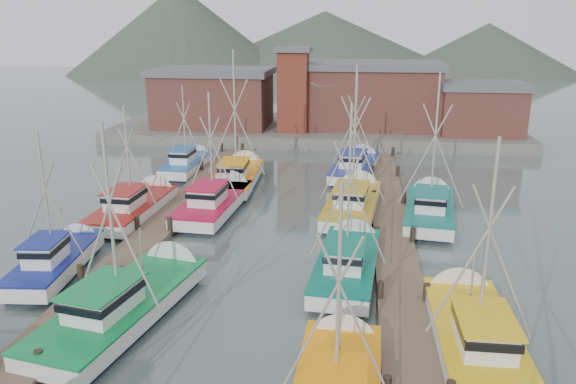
# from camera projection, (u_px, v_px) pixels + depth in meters

# --- Properties ---
(ground) EXTENTS (260.00, 260.00, 0.00)m
(ground) POSITION_uv_depth(u_px,v_px,m) (255.00, 279.00, 27.65)
(ground) COLOR #4A5854
(ground) RESTS_ON ground
(dock_left) EXTENTS (2.30, 46.00, 1.50)m
(dock_left) POSITION_uv_depth(u_px,v_px,m) (148.00, 238.00, 32.27)
(dock_left) COLOR brown
(dock_left) RESTS_ON ground
(dock_right) EXTENTS (2.30, 46.00, 1.50)m
(dock_right) POSITION_uv_depth(u_px,v_px,m) (395.00, 250.00, 30.58)
(dock_right) COLOR brown
(dock_right) RESTS_ON ground
(quay) EXTENTS (44.00, 16.00, 1.20)m
(quay) POSITION_uv_depth(u_px,v_px,m) (315.00, 130.00, 62.60)
(quay) COLOR slate
(quay) RESTS_ON ground
(shed_left) EXTENTS (12.72, 8.48, 6.20)m
(shed_left) POSITION_uv_depth(u_px,v_px,m) (213.00, 97.00, 60.94)
(shed_left) COLOR brown
(shed_left) RESTS_ON quay
(shed_center) EXTENTS (14.84, 9.54, 6.90)m
(shed_center) POSITION_uv_depth(u_px,v_px,m) (371.00, 94.00, 60.70)
(shed_center) COLOR brown
(shed_center) RESTS_ON quay
(shed_right) EXTENTS (8.48, 6.36, 5.20)m
(shed_right) POSITION_uv_depth(u_px,v_px,m) (481.00, 108.00, 56.77)
(shed_right) COLOR brown
(shed_right) RESTS_ON quay
(lookout_tower) EXTENTS (3.60, 3.60, 8.50)m
(lookout_tower) POSITION_uv_depth(u_px,v_px,m) (293.00, 89.00, 57.61)
(lookout_tower) COLOR maroon
(lookout_tower) RESTS_ON quay
(distant_hills) EXTENTS (175.00, 140.00, 42.00)m
(distant_hills) POSITION_uv_depth(u_px,v_px,m) (292.00, 71.00, 145.57)
(distant_hills) COLOR #495345
(distant_hills) RESTS_ON ground
(boat_4) EXTENTS (4.95, 10.57, 9.53)m
(boat_4) POSITION_uv_depth(u_px,v_px,m) (130.00, 301.00, 24.00)
(boat_4) COLOR #0F1D34
(boat_4) RESTS_ON ground
(boat_5) EXTENTS (3.76, 9.15, 9.43)m
(boat_5) POSITION_uv_depth(u_px,v_px,m) (348.00, 261.00, 28.01)
(boat_5) COLOR #0F1D34
(boat_5) RESTS_ON ground
(boat_6) EXTENTS (3.20, 7.91, 7.87)m
(boat_6) POSITION_uv_depth(u_px,v_px,m) (59.00, 259.00, 28.28)
(boat_6) COLOR #0F1D34
(boat_6) RESTS_ON ground
(boat_7) EXTENTS (3.81, 9.35, 9.31)m
(boat_7) POSITION_uv_depth(u_px,v_px,m) (473.00, 332.00, 21.58)
(boat_7) COLOR #0F1D34
(boat_7) RESTS_ON ground
(boat_8) EXTENTS (3.61, 9.72, 8.84)m
(boat_8) POSITION_uv_depth(u_px,v_px,m) (216.00, 201.00, 37.47)
(boat_8) COLOR #0F1D34
(boat_8) RESTS_ON ground
(boat_9) EXTENTS (4.22, 10.05, 10.57)m
(boat_9) POSITION_uv_depth(u_px,v_px,m) (354.00, 202.00, 37.28)
(boat_9) COLOR #0F1D34
(boat_9) RESTS_ON ground
(boat_10) EXTENTS (3.41, 9.27, 8.07)m
(boat_10) POSITION_uv_depth(u_px,v_px,m) (137.00, 206.00, 36.52)
(boat_10) COLOR #0F1D34
(boat_10) RESTS_ON ground
(boat_11) EXTENTS (4.06, 9.48, 10.12)m
(boat_11) POSITION_uv_depth(u_px,v_px,m) (430.00, 208.00, 36.12)
(boat_11) COLOR #0F1D34
(boat_11) RESTS_ON ground
(boat_12) EXTENTS (4.42, 9.74, 11.14)m
(boat_12) POSITION_uv_depth(u_px,v_px,m) (238.00, 176.00, 43.63)
(boat_12) COLOR #0F1D34
(boat_12) RESTS_ON ground
(boat_13) EXTENTS (4.22, 9.67, 9.04)m
(boat_13) POSITION_uv_depth(u_px,v_px,m) (356.00, 166.00, 46.47)
(boat_13) COLOR #0F1D34
(boat_13) RESTS_ON ground
(boat_14) EXTENTS (3.23, 8.07, 7.89)m
(boat_14) POSITION_uv_depth(u_px,v_px,m) (189.00, 163.00, 47.48)
(boat_14) COLOR #0F1D34
(boat_14) RESTS_ON ground
(gull_near) EXTENTS (1.52, 0.66, 0.24)m
(gull_near) POSITION_uv_depth(u_px,v_px,m) (160.00, 136.00, 20.45)
(gull_near) COLOR gray
(gull_near) RESTS_ON ground
(gull_far) EXTENTS (1.48, 0.65, 0.24)m
(gull_far) POSITION_uv_depth(u_px,v_px,m) (324.00, 85.00, 29.26)
(gull_far) COLOR gray
(gull_far) RESTS_ON ground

